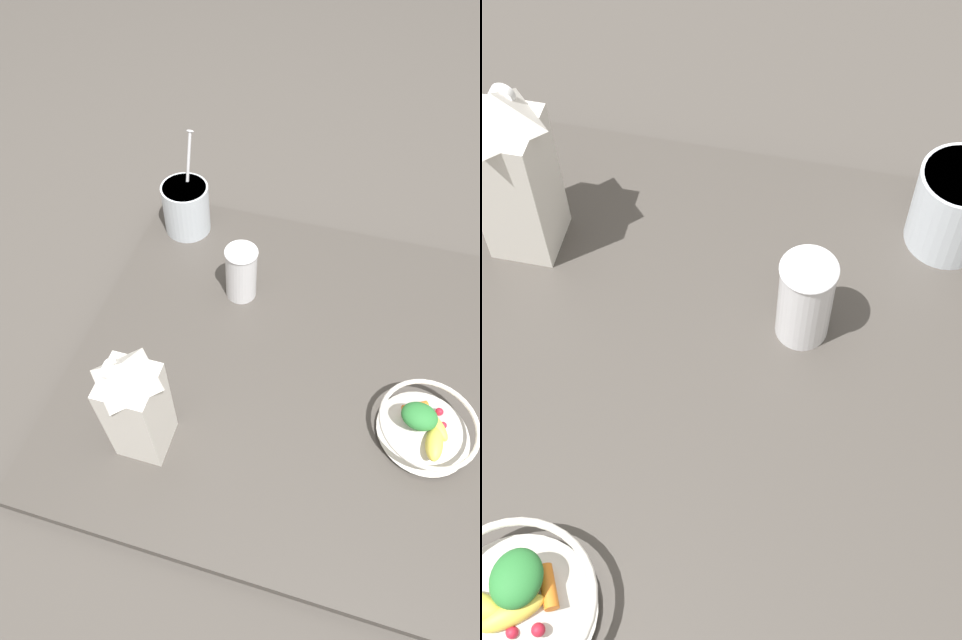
{
  "view_description": "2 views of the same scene",
  "coord_description": "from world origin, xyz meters",
  "views": [
    {
      "loc": [
        0.6,
        0.07,
        0.98
      ],
      "look_at": [
        -0.02,
        -0.1,
        0.12
      ],
      "focal_mm": 28.0,
      "sensor_mm": 36.0,
      "label": 1
    },
    {
      "loc": [
        -0.19,
        0.52,
        1.09
      ],
      "look_at": [
        -0.06,
        -0.07,
        0.13
      ],
      "focal_mm": 50.0,
      "sensor_mm": 36.0,
      "label": 2
    }
  ],
  "objects": [
    {
      "name": "ground_plane",
      "position": [
        0.0,
        0.0,
        0.0
      ],
      "size": [
        6.0,
        6.0,
        0.0
      ],
      "primitive_type": "plane",
      "color": "#4C4742"
    },
    {
      "name": "drinking_cup",
      "position": [
        -0.16,
        -0.14,
        0.11
      ],
      "size": [
        0.08,
        0.08,
        0.14
      ],
      "color": "white",
      "rests_on": "countertop"
    },
    {
      "name": "fruit_bowl",
      "position": [
        0.1,
        0.31,
        0.07
      ],
      "size": [
        0.19,
        0.19,
        0.09
      ],
      "color": "silver",
      "rests_on": "countertop"
    },
    {
      "name": "milk_carton",
      "position": [
        0.26,
        -0.22,
        0.18
      ],
      "size": [
        0.09,
        0.09,
        0.29
      ],
      "color": "silver",
      "rests_on": "countertop"
    },
    {
      "name": "yogurt_tub",
      "position": [
        -0.35,
        -0.34,
        0.11
      ],
      "size": [
        0.14,
        0.12,
        0.26
      ],
      "color": "silver",
      "rests_on": "countertop"
    },
    {
      "name": "countertop",
      "position": [
        0.0,
        0.0,
        0.02
      ],
      "size": [
        0.9,
        0.9,
        0.04
      ],
      "color": "#47423D",
      "rests_on": "ground_plane"
    }
  ]
}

